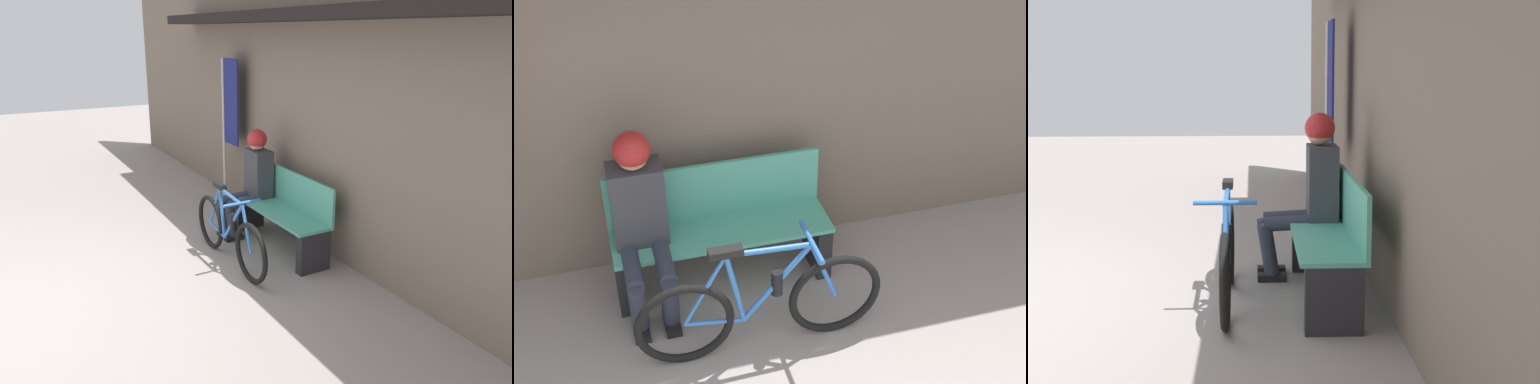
{
  "view_description": "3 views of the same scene",
  "coord_description": "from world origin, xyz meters",
  "views": [
    {
      "loc": [
        4.33,
        -0.28,
        2.34
      ],
      "look_at": [
        -0.22,
        2.24,
        0.65
      ],
      "focal_mm": 35.0,
      "sensor_mm": 36.0,
      "label": 1
    },
    {
      "loc": [
        -0.82,
        -1.28,
        3.35
      ],
      "look_at": [
        0.18,
        2.24,
        0.84
      ],
      "focal_mm": 50.0,
      "sensor_mm": 36.0,
      "label": 2
    },
    {
      "loc": [
        4.68,
        1.97,
        1.6
      ],
      "look_at": [
        -0.07,
        2.18,
        0.76
      ],
      "focal_mm": 50.0,
      "sensor_mm": 36.0,
      "label": 3
    }
  ],
  "objects": [
    {
      "name": "bicycle",
      "position": [
        0.0,
        1.79,
        0.34
      ],
      "size": [
        1.56,
        0.4,
        0.82
      ],
      "color": "black",
      "rests_on": "ground_plane"
    },
    {
      "name": "person_seated",
      "position": [
        -0.62,
        2.4,
        0.72
      ],
      "size": [
        0.34,
        0.61,
        1.26
      ],
      "color": "#2D3342",
      "rests_on": "ground_plane"
    },
    {
      "name": "storefront_wall",
      "position": [
        0.0,
        2.89,
        1.66
      ],
      "size": [
        12.0,
        0.56,
        3.2
      ],
      "color": "#756656",
      "rests_on": "ground_plane"
    },
    {
      "name": "park_bench_near",
      "position": [
        -0.1,
        2.5,
        0.39
      ],
      "size": [
        1.47,
        0.42,
        0.86
      ],
      "color": "#51A88E",
      "rests_on": "ground_plane"
    }
  ]
}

